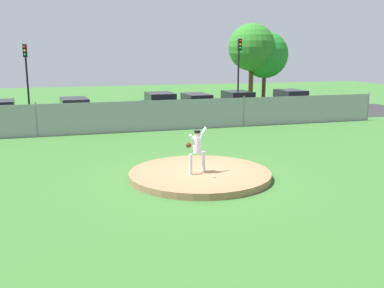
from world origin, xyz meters
The scene contains 17 objects.
ground_plane centered at (0.00, 6.00, 0.00)m, with size 80.00×80.00×0.00m, color #386B2D.
asphalt_strip centered at (0.00, 14.50, 0.00)m, with size 44.00×7.00×0.01m, color #2B2B2D.
pitchers_mound centered at (0.00, 0.00, 0.12)m, with size 5.12×5.12×0.24m, color #99704C.
pitcher_youth centered at (-0.15, -0.13, 1.18)m, with size 0.78×0.41×1.64m.
baseball centered at (0.22, -0.88, 0.27)m, with size 0.07×0.07×0.07m, color white.
chainlink_fence centered at (0.00, 10.00, 0.89)m, with size 29.97×0.07×1.87m.
parked_car_silver centered at (-3.87, 14.25, 0.78)m, with size 2.09×4.55×1.62m.
parked_car_navy centered at (1.77, 14.51, 0.85)m, with size 1.97×4.36×1.79m.
parked_car_charcoal centered at (4.40, 14.67, 0.79)m, with size 1.88×4.65×1.64m.
parked_car_burgundy centered at (7.38, 14.37, 0.84)m, with size 1.95×4.27×1.76m.
parked_car_slate centered at (11.54, 14.32, 0.83)m, with size 1.99×4.21×1.76m.
parked_car_teal centered at (-8.30, 14.38, 0.76)m, with size 2.16×4.42×1.58m.
traffic_cone_orange centered at (9.11, 13.44, 0.26)m, with size 0.40×0.40×0.55m.
traffic_light_near centered at (-6.91, 19.07, 3.42)m, with size 0.28×0.46×5.02m.
traffic_light_far centered at (9.07, 18.33, 3.73)m, with size 0.28×0.46×5.52m.
tree_leaning_west centered at (12.42, 23.41, 4.91)m, with size 4.33×4.33×7.10m.
tree_broad_right centered at (13.96, 23.82, 4.24)m, with size 4.37×4.37×6.44m.
Camera 1 is at (-4.63, -14.54, 4.43)m, focal length 41.01 mm.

